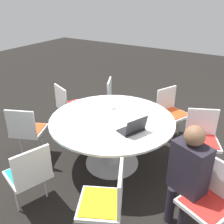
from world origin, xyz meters
The scene contains 14 objects.
ground_plane centered at (0.00, 0.00, 0.00)m, with size 16.00×16.00×0.00m, color black.
conference_table centered at (0.00, 0.00, 0.58)m, with size 1.72×1.72×0.75m.
chair_0 centered at (0.53, 1.46, 0.52)m, with size 0.56×0.57×0.87m.
chair_1 centered at (-0.58, 1.11, 0.52)m, with size 0.57×0.58×0.87m.
chair_2 centered at (-1.17, 0.45, 0.52)m, with size 0.57×0.56×0.87m.
chair_3 centered at (-1.10, -0.59, 0.52)m, with size 0.58×0.57×0.87m.
chair_4 centered at (-0.43, -1.17, 0.52)m, with size 0.56×0.57×0.87m.
chair_5 centered at (0.56, -1.12, 0.52)m, with size 0.56×0.57×0.87m.
chair_6 centered at (1.20, -0.33, 0.52)m, with size 0.55×0.54×0.87m.
chair_7 centered at (1.09, 0.61, 0.52)m, with size 0.58×0.57×0.87m.
person_0 centered at (0.51, 1.20, 0.72)m, with size 0.35×0.42×1.22m.
laptop centered at (0.17, 0.41, 0.80)m, with size 0.38×0.33×0.21m.
coffee_cup centered at (-0.27, -0.17, 0.79)m, with size 0.08×0.08×0.09m.
handbag centered at (-1.30, 0.22, 0.14)m, with size 0.36×0.16×0.28m.
Camera 1 is at (2.58, 1.59, 2.33)m, focal length 40.00 mm.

